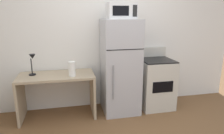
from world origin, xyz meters
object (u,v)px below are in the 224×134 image
(paper_towel_roll, at_px, (72,69))
(oven_range, at_px, (156,83))
(desk, at_px, (57,87))
(desk_lamp, at_px, (32,61))
(refrigerator, at_px, (120,67))
(microwave, at_px, (121,11))

(paper_towel_roll, bearing_deg, oven_range, 5.20)
(desk, height_order, desk_lamp, desk_lamp)
(refrigerator, bearing_deg, oven_range, 1.65)
(desk_lamp, bearing_deg, paper_towel_roll, -16.00)
(desk, bearing_deg, paper_towel_roll, -27.76)
(refrigerator, height_order, microwave, microwave)
(desk_lamp, height_order, refrigerator, refrigerator)
(desk_lamp, distance_m, microwave, 1.66)
(refrigerator, distance_m, microwave, 0.95)
(desk_lamp, distance_m, oven_range, 2.22)
(microwave, bearing_deg, desk, 178.06)
(refrigerator, bearing_deg, desk, 179.17)
(desk, distance_m, microwave, 1.66)
(desk, xyz_separation_m, paper_towel_roll, (0.26, -0.14, 0.34))
(desk, distance_m, refrigerator, 1.13)
(desk, bearing_deg, desk_lamp, 173.32)
(desk_lamp, xyz_separation_m, paper_towel_roll, (0.62, -0.18, -0.12))
(paper_towel_roll, bearing_deg, desk_lamp, 164.00)
(refrigerator, xyz_separation_m, oven_range, (0.70, 0.02, -0.36))
(desk, height_order, refrigerator, refrigerator)
(desk, distance_m, paper_towel_roll, 0.45)
(desk, xyz_separation_m, desk_lamp, (-0.36, 0.04, 0.46))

